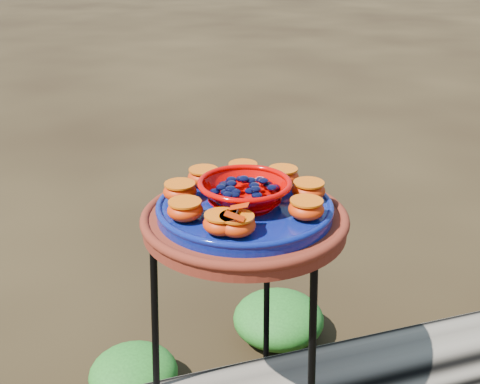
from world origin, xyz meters
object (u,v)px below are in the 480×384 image
(cobalt_plate, at_px, (245,210))
(driftwood_log, at_px, (447,381))
(red_bowl, at_px, (245,193))
(terracotta_saucer, at_px, (245,222))
(plant_stand, at_px, (244,362))

(cobalt_plate, bearing_deg, driftwood_log, 32.23)
(red_bowl, bearing_deg, terracotta_saucer, 0.00)
(terracotta_saucer, relative_size, driftwood_log, 0.25)
(plant_stand, height_order, cobalt_plate, cobalt_plate)
(terracotta_saucer, bearing_deg, cobalt_plate, 0.00)
(cobalt_plate, distance_m, red_bowl, 0.04)
(cobalt_plate, bearing_deg, terracotta_saucer, 0.00)
(terracotta_saucer, bearing_deg, plant_stand, 0.00)
(terracotta_saucer, xyz_separation_m, driftwood_log, (0.49, 0.31, -0.55))
(cobalt_plate, xyz_separation_m, red_bowl, (0.00, 0.00, 0.04))
(plant_stand, xyz_separation_m, terracotta_saucer, (0.00, 0.00, 0.37))
(cobalt_plate, bearing_deg, plant_stand, 0.00)
(red_bowl, distance_m, driftwood_log, 0.85)
(plant_stand, bearing_deg, cobalt_plate, 0.00)
(terracotta_saucer, distance_m, red_bowl, 0.07)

